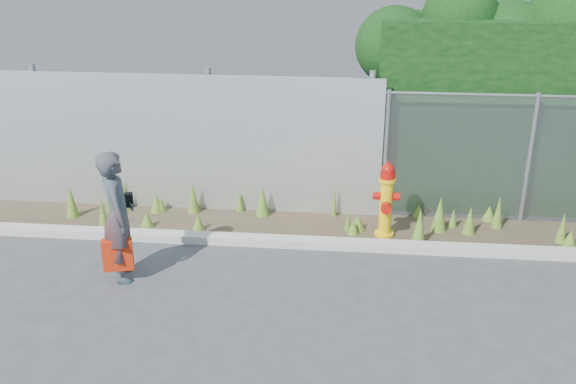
{
  "coord_description": "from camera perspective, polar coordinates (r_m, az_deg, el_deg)",
  "views": [
    {
      "loc": [
        0.48,
        -6.45,
        4.22
      ],
      "look_at": [
        -0.3,
        1.4,
        1.0
      ],
      "focal_mm": 40.0,
      "sensor_mm": 36.0,
      "label": 1
    }
  ],
  "objects": [
    {
      "name": "ground",
      "position": [
        7.72,
        1.21,
        -10.92
      ],
      "size": [
        80.0,
        80.0,
        0.0
      ],
      "primitive_type": "plane",
      "color": "#3E3D40",
      "rests_on": "ground"
    },
    {
      "name": "curb",
      "position": [
        9.25,
        2.1,
        -4.53
      ],
      "size": [
        16.0,
        0.22,
        0.12
      ],
      "primitive_type": "cube",
      "color": "#AFAC9E",
      "rests_on": "ground"
    },
    {
      "name": "weed_strip",
      "position": [
        9.8,
        5.59,
        -2.44
      ],
      "size": [
        16.0,
        1.31,
        0.55
      ],
      "color": "#403325",
      "rests_on": "ground"
    },
    {
      "name": "corrugated_fence",
      "position": [
        10.63,
        -15.16,
        4.36
      ],
      "size": [
        8.5,
        0.21,
        2.3
      ],
      "color": "silver",
      "rests_on": "ground"
    },
    {
      "name": "fire_hydrant",
      "position": [
        9.45,
        8.71,
        -0.79
      ],
      "size": [
        0.39,
        0.35,
        1.18
      ],
      "rotation": [
        0.0,
        0.0,
        -0.01
      ],
      "color": "yellow",
      "rests_on": "ground"
    },
    {
      "name": "woman",
      "position": [
        8.41,
        -14.88,
        -2.09
      ],
      "size": [
        0.62,
        0.74,
        1.74
      ],
      "primitive_type": "imported",
      "rotation": [
        0.0,
        0.0,
        1.95
      ],
      "color": "#0F6065",
      "rests_on": "ground"
    },
    {
      "name": "red_tote_bag",
      "position": [
        8.49,
        -14.89,
        -5.4
      ],
      "size": [
        0.38,
        0.14,
        0.49
      ],
      "rotation": [
        0.0,
        0.0,
        0.27
      ],
      "color": "red"
    },
    {
      "name": "black_shoulder_bag",
      "position": [
        8.45,
        -14.39,
        -0.73
      ],
      "size": [
        0.24,
        0.1,
        0.18
      ],
      "rotation": [
        0.0,
        0.0,
        0.36
      ],
      "color": "black"
    }
  ]
}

